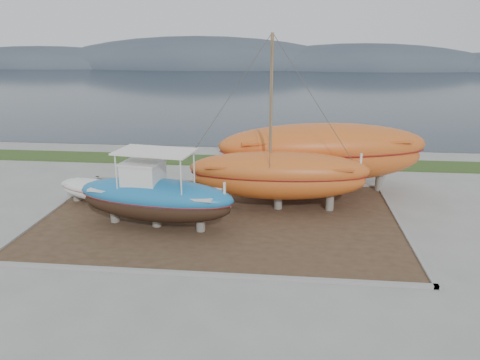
# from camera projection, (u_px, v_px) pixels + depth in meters

# --- Properties ---
(ground) EXTENTS (140.00, 140.00, 0.00)m
(ground) POSITION_uv_depth(u_px,v_px,m) (206.00, 252.00, 20.45)
(ground) COLOR gray
(ground) RESTS_ON ground
(dirt_patch) EXTENTS (18.00, 12.00, 0.06)m
(dirt_patch) POSITION_uv_depth(u_px,v_px,m) (220.00, 218.00, 24.24)
(dirt_patch) COLOR #422D1E
(dirt_patch) RESTS_ON ground
(curb_frame) EXTENTS (18.60, 12.60, 0.15)m
(curb_frame) POSITION_uv_depth(u_px,v_px,m) (220.00, 217.00, 24.23)
(curb_frame) COLOR gray
(curb_frame) RESTS_ON ground
(grass_strip) EXTENTS (44.00, 3.00, 0.08)m
(grass_strip) POSITION_uv_depth(u_px,v_px,m) (242.00, 161.00, 35.17)
(grass_strip) COLOR #284219
(grass_strip) RESTS_ON ground
(sea) EXTENTS (260.00, 100.00, 0.04)m
(sea) POSITION_uv_depth(u_px,v_px,m) (272.00, 87.00, 86.95)
(sea) COLOR black
(sea) RESTS_ON ground
(mountain_ridge) EXTENTS (200.00, 36.00, 20.00)m
(mountain_ridge) POSITION_uv_depth(u_px,v_px,m) (279.00, 67.00, 139.19)
(mountain_ridge) COLOR #333D49
(mountain_ridge) RESTS_ON ground
(blue_caique) EXTENTS (8.22, 3.64, 3.82)m
(blue_caique) POSITION_uv_depth(u_px,v_px,m) (155.00, 189.00, 22.57)
(blue_caique) COLOR #1C70B0
(blue_caique) RESTS_ON dirt_patch
(white_dinghy) EXTENTS (4.72, 3.07, 1.33)m
(white_dinghy) POSITION_uv_depth(u_px,v_px,m) (94.00, 192.00, 26.04)
(white_dinghy) COLOR white
(white_dinghy) RESTS_ON dirt_patch
(orange_sailboat) EXTENTS (9.71, 3.14, 9.16)m
(orange_sailboat) POSITION_uv_depth(u_px,v_px,m) (280.00, 125.00, 24.14)
(orange_sailboat) COLOR #C6571E
(orange_sailboat) RESTS_ON dirt_patch
(orange_bare_hull) EXTENTS (12.77, 5.75, 4.04)m
(orange_bare_hull) POSITION_uv_depth(u_px,v_px,m) (322.00, 159.00, 27.64)
(orange_bare_hull) COLOR #C6571E
(orange_bare_hull) RESTS_ON dirt_patch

